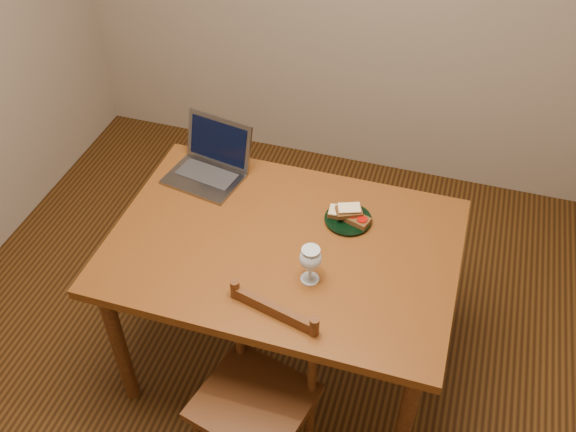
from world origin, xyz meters
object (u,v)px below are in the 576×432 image
(plate, at_px, (348,220))
(laptop, at_px, (211,161))
(chair, at_px, (257,389))
(milk_glass, at_px, (310,265))
(table, at_px, (283,258))

(plate, bearing_deg, laptop, 168.46)
(chair, distance_m, laptop, 0.96)
(chair, distance_m, milk_glass, 0.49)
(plate, distance_m, laptop, 0.64)
(table, xyz_separation_m, laptop, (-0.42, 0.31, 0.14))
(milk_glass, bearing_deg, chair, -108.68)
(plate, distance_m, milk_glass, 0.34)
(plate, bearing_deg, table, -137.54)
(table, xyz_separation_m, milk_glass, (0.14, -0.15, 0.16))
(laptop, bearing_deg, table, -26.62)
(chair, relative_size, laptop, 1.33)
(chair, bearing_deg, milk_glass, 85.03)
(table, relative_size, chair, 2.82)
(chair, relative_size, plate, 2.49)
(milk_glass, distance_m, laptop, 0.73)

